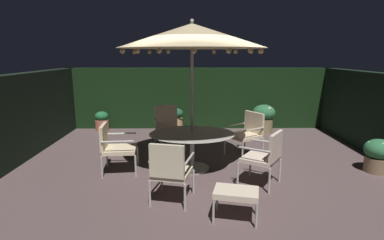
# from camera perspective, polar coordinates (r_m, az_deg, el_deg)

# --- Properties ---
(ground_plane) EXTENTS (8.00, 7.07, 0.02)m
(ground_plane) POSITION_cam_1_polar(r_m,az_deg,el_deg) (6.29, 2.24, -8.50)
(ground_plane) COLOR brown
(hedge_backdrop_rear) EXTENTS (8.00, 0.30, 1.80)m
(hedge_backdrop_rear) POSITION_cam_1_polar(r_m,az_deg,el_deg) (9.37, 1.27, 4.04)
(hedge_backdrop_rear) COLOR black
(hedge_backdrop_rear) RESTS_ON ground_plane
(hedge_backdrop_left) EXTENTS (0.30, 7.07, 1.80)m
(hedge_backdrop_left) POSITION_cam_1_polar(r_m,az_deg,el_deg) (6.99, -31.03, -0.39)
(hedge_backdrop_left) COLOR black
(hedge_backdrop_left) RESTS_ON ground_plane
(patio_dining_table) EXTENTS (1.64, 1.38, 0.72)m
(patio_dining_table) POSITION_cam_1_polar(r_m,az_deg,el_deg) (5.96, 0.01, -3.73)
(patio_dining_table) COLOR #B8B3A8
(patio_dining_table) RESTS_ON ground_plane
(patio_umbrella) EXTENTS (2.71, 2.71, 2.81)m
(patio_umbrella) POSITION_cam_1_polar(r_m,az_deg,el_deg) (5.75, 0.01, 15.16)
(patio_umbrella) COLOR #B6B2A6
(patio_umbrella) RESTS_ON ground_plane
(patio_chair_north) EXTENTS (0.80, 0.80, 0.94)m
(patio_chair_north) POSITION_cam_1_polar(r_m,az_deg,el_deg) (5.36, 13.38, -6.20)
(patio_chair_north) COLOR #BAB4AD
(patio_chair_north) RESTS_ON ground_plane
(patio_chair_northeast) EXTENTS (0.85, 0.84, 0.95)m
(patio_chair_northeast) POSITION_cam_1_polar(r_m,az_deg,el_deg) (6.87, 10.19, -2.05)
(patio_chair_northeast) COLOR #B4B4A3
(patio_chair_northeast) RESTS_ON ground_plane
(patio_chair_east) EXTENTS (0.77, 0.76, 1.01)m
(patio_chair_east) POSITION_cam_1_polar(r_m,az_deg,el_deg) (7.30, -4.38, -0.87)
(patio_chair_east) COLOR #B8B2AA
(patio_chair_east) RESTS_ON ground_plane
(patio_chair_southeast) EXTENTS (0.69, 0.67, 0.92)m
(patio_chair_southeast) POSITION_cam_1_polar(r_m,az_deg,el_deg) (6.00, -14.08, -4.48)
(patio_chair_southeast) COLOR #B3B5AB
(patio_chair_southeast) RESTS_ON ground_plane
(patio_chair_south) EXTENTS (0.68, 0.71, 0.96)m
(patio_chair_south) POSITION_cam_1_polar(r_m,az_deg,el_deg) (4.62, -4.01, -8.95)
(patio_chair_south) COLOR #B9AFAD
(patio_chair_south) RESTS_ON ground_plane
(ottoman_footrest) EXTENTS (0.66, 0.51, 0.42)m
(ottoman_footrest) POSITION_cam_1_polar(r_m,az_deg,el_deg) (4.29, 8.11, -13.27)
(ottoman_footrest) COLOR #B8B4A9
(ottoman_footrest) RESTS_ON ground_plane
(potted_plant_right_near) EXTENTS (0.55, 0.55, 0.63)m
(potted_plant_right_near) POSITION_cam_1_polar(r_m,az_deg,el_deg) (6.86, 31.11, -5.47)
(potted_plant_right_near) COLOR #85694D
(potted_plant_right_near) RESTS_ON ground_plane
(potted_plant_back_left) EXTENTS (0.41, 0.41, 0.65)m
(potted_plant_back_left) POSITION_cam_1_polar(r_m,az_deg,el_deg) (9.08, -2.93, 0.30)
(potted_plant_back_left) COLOR tan
(potted_plant_back_left) RESTS_ON ground_plane
(potted_plant_left_near) EXTENTS (0.64, 0.64, 0.79)m
(potted_plant_left_near) POSITION_cam_1_polar(r_m,az_deg,el_deg) (9.09, 13.02, 0.53)
(potted_plant_left_near) COLOR olive
(potted_plant_left_near) RESTS_ON ground_plane
(potted_plant_front_corner) EXTENTS (0.39, 0.39, 0.56)m
(potted_plant_front_corner) POSITION_cam_1_polar(r_m,az_deg,el_deg) (9.49, -16.22, -0.13)
(potted_plant_front_corner) COLOR #AF5E49
(potted_plant_front_corner) RESTS_ON ground_plane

